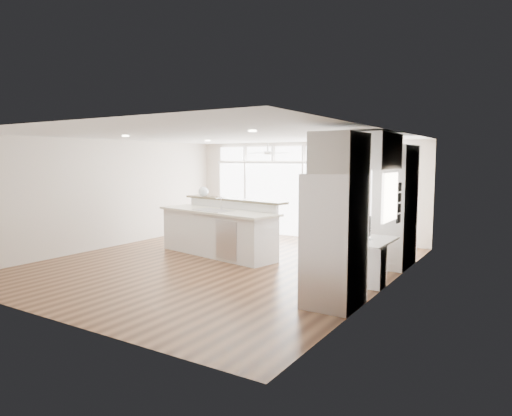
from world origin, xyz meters
The scene contains 24 objects.
floor centered at (0.00, 0.00, -0.01)m, with size 7.00×8.00×0.02m, color #402413.
ceiling centered at (0.00, 0.00, 2.70)m, with size 7.00×8.00×0.02m, color silver.
wall_back centered at (0.00, 4.00, 1.35)m, with size 7.00×0.04×2.70m, color beige.
wall_front centered at (0.00, -4.00, 1.35)m, with size 7.00×0.04×2.70m, color beige.
wall_left centered at (-3.50, 0.00, 1.35)m, with size 0.04×8.00×2.70m, color beige.
wall_right centered at (3.50, 0.00, 1.35)m, with size 0.04×8.00×2.70m, color beige.
glass_wall centered at (0.00, 3.94, 1.05)m, with size 5.80×0.06×2.08m, color white.
transom_row centered at (0.00, 3.94, 2.38)m, with size 5.90×0.06×0.40m, color white.
desk_window centered at (3.46, 0.30, 1.55)m, with size 0.04×0.85×0.85m, color white.
ceiling_fan centered at (-0.50, 2.80, 2.48)m, with size 1.16×1.16×0.32m, color silver.
recessed_lights centered at (0.00, 0.20, 2.68)m, with size 3.40×3.00×0.02m, color #F1E6CC.
oven_cabinet centered at (3.17, 1.80, 1.25)m, with size 0.64×1.20×2.50m, color white.
desk_nook centered at (3.13, 0.30, 0.38)m, with size 0.72×1.30×0.76m, color white.
upper_cabinets centered at (3.17, 0.30, 2.35)m, with size 0.64×1.30×0.64m, color white.
refrigerator centered at (3.11, -1.35, 1.00)m, with size 0.76×0.90×2.00m, color silver.
fridge_cabinet centered at (3.17, -1.35, 2.30)m, with size 0.64×0.90×0.60m, color white.
framed_photos centered at (3.46, 0.92, 1.40)m, with size 0.06×0.22×0.80m, color black.
kitchen_island centered at (-0.60, 0.68, 0.64)m, with size 3.24×1.22×1.29m, color white.
rug centered at (2.40, 0.70, 0.01)m, with size 0.97×0.70×0.01m, color #391F12.
office_chair centered at (2.41, 0.98, 0.54)m, with size 0.56×0.52×1.07m, color black.
fishbowl centered at (-1.45, 1.26, 1.41)m, with size 0.25×0.25×0.25m, color white.
monitor centered at (3.05, 0.30, 0.97)m, with size 0.09×0.51×0.43m, color black.
keyboard centered at (2.88, 0.30, 0.77)m, with size 0.13×0.36×0.02m, color white.
potted_plant centered at (3.17, 1.80, 2.61)m, with size 0.25×0.28×0.22m, color #265022.
Camera 1 is at (5.68, -7.69, 2.20)m, focal length 32.00 mm.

